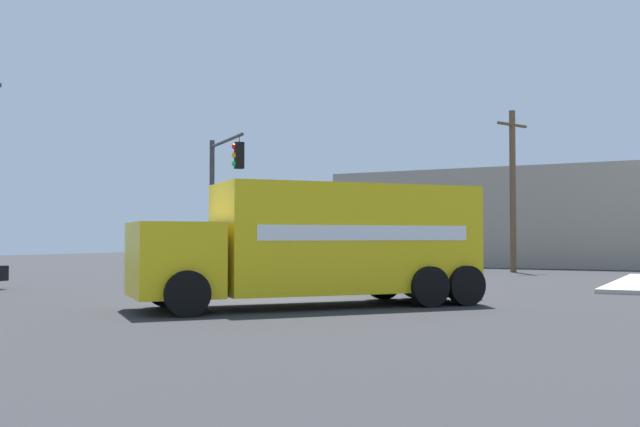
% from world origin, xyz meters
% --- Properties ---
extents(ground_plane, '(100.00, 100.00, 0.00)m').
position_xyz_m(ground_plane, '(0.00, 0.00, 0.00)').
color(ground_plane, '#2B2B2D').
extents(delivery_truck, '(7.41, 8.21, 3.01)m').
position_xyz_m(delivery_truck, '(1.63, -0.44, 1.57)').
color(delivery_truck, yellow).
rests_on(delivery_truck, ground).
extents(traffic_light_secondary, '(3.24, 2.55, 5.62)m').
position_xyz_m(traffic_light_secondary, '(-6.58, 6.58, 3.70)').
color(traffic_light_secondary, '#38383D').
rests_on(traffic_light_secondary, ground).
extents(utility_pole, '(0.99, 2.06, 7.97)m').
position_xyz_m(utility_pole, '(1.50, 19.71, 4.13)').
color(utility_pole, brown).
rests_on(utility_pole, ground).
extents(building_backdrop, '(20.30, 6.00, 5.73)m').
position_xyz_m(building_backdrop, '(-0.91, 27.72, 2.87)').
color(building_backdrop, gray).
rests_on(building_backdrop, ground).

